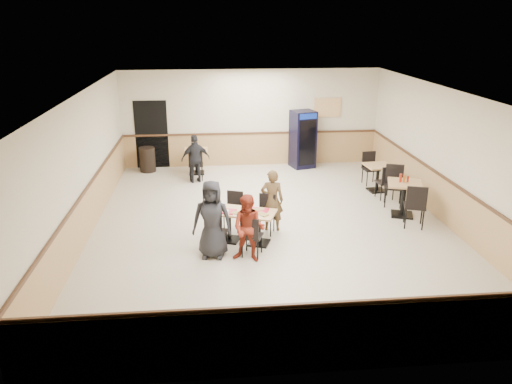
{
  "coord_description": "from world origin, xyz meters",
  "views": [
    {
      "loc": [
        -1.35,
        -10.37,
        4.48
      ],
      "look_at": [
        -0.39,
        -0.5,
        1.0
      ],
      "focal_mm": 35.0,
      "sensor_mm": 36.0,
      "label": 1
    }
  ],
  "objects": [
    {
      "name": "back_table_chair_lone",
      "position": [
        -1.74,
        3.61,
        0.47
      ],
      "size": [
        0.44,
        0.44,
        0.94
      ],
      "primitive_type": null,
      "rotation": [
        0.0,
        0.0,
        3.14
      ],
      "color": "black",
      "rests_on": "ground"
    },
    {
      "name": "main_table",
      "position": [
        -0.67,
        -0.82,
        0.46
      ],
      "size": [
        1.43,
        1.05,
        0.69
      ],
      "rotation": [
        0.0,
        0.0,
        -0.36
      ],
      "color": "black",
      "rests_on": "ground"
    },
    {
      "name": "side_table_near_chair_north",
      "position": [
        3.2,
        0.96,
        0.52
      ],
      "size": [
        0.61,
        0.61,
        1.04
      ],
      "primitive_type": null,
      "rotation": [
        0.0,
        0.0,
        -0.32
      ],
      "color": "black",
      "rests_on": "ground"
    },
    {
      "name": "tabletop_clutter",
      "position": [
        -0.72,
        -0.85,
        0.71
      ],
      "size": [
        1.18,
        0.67,
        0.12
      ],
      "rotation": [
        0.0,
        0.0,
        -0.36
      ],
      "color": "#B40C27",
      "rests_on": "main_table"
    },
    {
      "name": "side_table_far_chair_south",
      "position": [
        3.17,
        1.5,
        0.47
      ],
      "size": [
        0.47,
        0.47,
        0.93
      ],
      "primitive_type": null,
      "rotation": [
        0.0,
        0.0,
        3.24
      ],
      "color": "black",
      "rests_on": "ground"
    },
    {
      "name": "condiment_caddy",
      "position": [
        3.16,
        0.35,
        0.91
      ],
      "size": [
        0.23,
        0.06,
        0.2
      ],
      "color": "#AA1E0C",
      "rests_on": "side_table_near"
    },
    {
      "name": "trash_bin",
      "position": [
        -3.23,
        4.55,
        0.38
      ],
      "size": [
        0.48,
        0.48,
        0.75
      ],
      "primitive_type": "cylinder",
      "color": "black",
      "rests_on": "ground"
    },
    {
      "name": "room_shell",
      "position": [
        1.78,
        2.55,
        0.58
      ],
      "size": [
        10.0,
        10.0,
        10.0
      ],
      "color": "silver",
      "rests_on": "ground"
    },
    {
      "name": "side_table_near_chair_south",
      "position": [
        3.2,
        -0.36,
        0.52
      ],
      "size": [
        0.61,
        0.61,
        1.04
      ],
      "primitive_type": null,
      "rotation": [
        0.0,
        0.0,
        2.82
      ],
      "color": "black",
      "rests_on": "ground"
    },
    {
      "name": "diner_man_opposite",
      "position": [
        -0.01,
        -0.23,
        0.69
      ],
      "size": [
        0.56,
        0.42,
        1.39
      ],
      "primitive_type": "imported",
      "rotation": [
        0.0,
        0.0,
        2.96
      ],
      "color": "#4F3A22",
      "rests_on": "ground"
    },
    {
      "name": "back_table",
      "position": [
        -1.74,
        4.2,
        0.49
      ],
      "size": [
        0.7,
        0.7,
        0.74
      ],
      "rotation": [
        0.0,
        0.0,
        -0.01
      ],
      "color": "black",
      "rests_on": "ground"
    },
    {
      "name": "side_table_far",
      "position": [
        3.17,
        2.09,
        0.49
      ],
      "size": [
        0.75,
        0.75,
        0.74
      ],
      "rotation": [
        0.0,
        0.0,
        0.1
      ],
      "color": "black",
      "rests_on": "ground"
    },
    {
      "name": "diner_woman_right",
      "position": [
        -0.64,
        -1.66,
        0.67
      ],
      "size": [
        0.78,
        0.7,
        1.34
      ],
      "primitive_type": "imported",
      "rotation": [
        0.0,
        0.0,
        -0.34
      ],
      "color": "maroon",
      "rests_on": "ground"
    },
    {
      "name": "diner_woman_left",
      "position": [
        -1.33,
        -1.41,
        0.78
      ],
      "size": [
        0.84,
        0.62,
        1.57
      ],
      "primitive_type": "imported",
      "rotation": [
        0.0,
        0.0,
        -0.17
      ],
      "color": "black",
      "rests_on": "ground"
    },
    {
      "name": "side_table_far_chair_north",
      "position": [
        3.17,
        2.68,
        0.47
      ],
      "size": [
        0.47,
        0.47,
        0.93
      ],
      "primitive_type": null,
      "rotation": [
        0.0,
        0.0,
        0.1
      ],
      "color": "black",
      "rests_on": "ground"
    },
    {
      "name": "pepsi_cooler",
      "position": [
        1.57,
        4.59,
        0.89
      ],
      "size": [
        0.82,
        0.82,
        1.78
      ],
      "rotation": [
        0.0,
        0.0,
        0.26
      ],
      "color": "black",
      "rests_on": "ground"
    },
    {
      "name": "lone_diner",
      "position": [
        -1.74,
        3.36,
        0.69
      ],
      "size": [
        0.86,
        0.49,
        1.38
      ],
      "primitive_type": "imported",
      "rotation": [
        0.0,
        0.0,
        3.35
      ],
      "color": "black",
      "rests_on": "ground"
    },
    {
      "name": "main_chairs",
      "position": [
        -0.71,
        -0.8,
        0.44
      ],
      "size": [
        1.6,
        1.82,
        0.88
      ],
      "rotation": [
        0.0,
        0.0,
        -0.36
      ],
      "color": "black",
      "rests_on": "ground"
    },
    {
      "name": "side_table_near",
      "position": [
        3.2,
        0.3,
        0.55
      ],
      "size": [
        0.97,
        0.97,
        0.82
      ],
      "rotation": [
        0.0,
        0.0,
        -0.32
      ],
      "color": "black",
      "rests_on": "ground"
    },
    {
      "name": "ground",
      "position": [
        0.0,
        0.0,
        0.0
      ],
      "size": [
        10.0,
        10.0,
        0.0
      ],
      "primitive_type": "plane",
      "color": "beige",
      "rests_on": "ground"
    }
  ]
}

